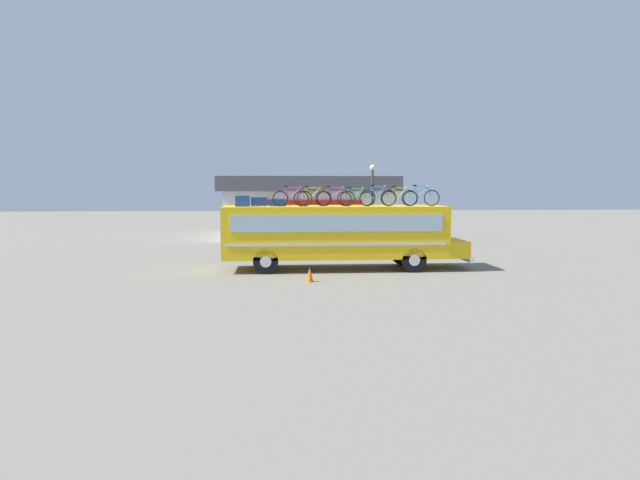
{
  "coord_description": "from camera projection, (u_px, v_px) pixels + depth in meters",
  "views": [
    {
      "loc": [
        -2.49,
        -25.1,
        3.78
      ],
      "look_at": [
        -0.66,
        0.0,
        1.34
      ],
      "focal_mm": 31.48,
      "sensor_mm": 36.0,
      "label": 1
    }
  ],
  "objects": [
    {
      "name": "rooftop_bicycle_5",
      "position": [
        378.0,
        197.0,
        24.89
      ],
      "size": [
        1.67,
        0.44,
        0.94
      ],
      "color": "black",
      "rests_on": "bus"
    },
    {
      "name": "rooftop_bicycle_3",
      "position": [
        335.0,
        198.0,
        24.75
      ],
      "size": [
        1.77,
        0.44,
        0.9
      ],
      "color": "black",
      "rests_on": "bus"
    },
    {
      "name": "ground_plane",
      "position": [
        334.0,
        269.0,
        25.46
      ],
      "size": [
        120.0,
        120.0,
        0.0
      ],
      "primitive_type": "plane",
      "color": "slate"
    },
    {
      "name": "roadside_building",
      "position": [
        306.0,
        205.0,
        42.69
      ],
      "size": [
        12.59,
        10.49,
        4.43
      ],
      "color": "silver",
      "rests_on": "ground"
    },
    {
      "name": "bus",
      "position": [
        338.0,
        232.0,
        25.31
      ],
      "size": [
        11.03,
        2.66,
        2.87
      ],
      "color": "yellow",
      "rests_on": "ground"
    },
    {
      "name": "rooftop_bicycle_7",
      "position": [
        421.0,
        197.0,
        25.01
      ],
      "size": [
        1.72,
        0.44,
        0.95
      ],
      "color": "black",
      "rests_on": "bus"
    },
    {
      "name": "traffic_cone",
      "position": [
        310.0,
        275.0,
        22.07
      ],
      "size": [
        0.3,
        0.3,
        0.57
      ],
      "primitive_type": "cone",
      "color": "orange",
      "rests_on": "ground"
    },
    {
      "name": "street_lamp",
      "position": [
        372.0,
        199.0,
        31.53
      ],
      "size": [
        0.32,
        0.32,
        4.95
      ],
      "color": "#38383D",
      "rests_on": "ground"
    },
    {
      "name": "rooftop_bicycle_6",
      "position": [
        400.0,
        198.0,
        25.08
      ],
      "size": [
        1.65,
        0.44,
        0.89
      ],
      "color": "black",
      "rests_on": "bus"
    },
    {
      "name": "rooftop_bicycle_2",
      "position": [
        313.0,
        198.0,
        24.79
      ],
      "size": [
        1.7,
        0.44,
        0.9
      ],
      "color": "black",
      "rests_on": "bus"
    },
    {
      "name": "luggage_bag_2",
      "position": [
        259.0,
        202.0,
        25.26
      ],
      "size": [
        0.74,
        0.42,
        0.39
      ],
      "primitive_type": "cube",
      "color": "#193899",
      "rests_on": "bus"
    },
    {
      "name": "luggage_bag_3",
      "position": [
        278.0,
        203.0,
        25.02
      ],
      "size": [
        0.74,
        0.45,
        0.31
      ],
      "primitive_type": "cube",
      "color": "#193899",
      "rests_on": "bus"
    },
    {
      "name": "rooftop_bicycle_4",
      "position": [
        355.0,
        198.0,
        25.09
      ],
      "size": [
        1.64,
        0.44,
        0.86
      ],
      "color": "black",
      "rests_on": "bus"
    },
    {
      "name": "luggage_bag_1",
      "position": [
        243.0,
        201.0,
        24.52
      ],
      "size": [
        0.61,
        0.44,
        0.48
      ],
      "primitive_type": "cube",
      "color": "#193899",
      "rests_on": "bus"
    },
    {
      "name": "rooftop_bicycle_1",
      "position": [
        292.0,
        198.0,
        24.57
      ],
      "size": [
        1.74,
        0.44,
        0.9
      ],
      "color": "black",
      "rests_on": "bus"
    }
  ]
}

